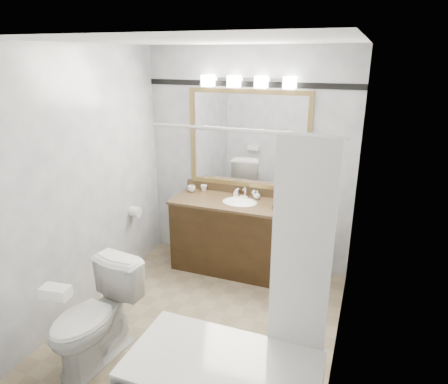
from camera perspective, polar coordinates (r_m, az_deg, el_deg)
The scene contains 15 objects.
room at distance 3.41m, azimuth -3.08°, elevation -0.74°, with size 2.42×2.62×2.52m.
vanity at distance 4.60m, azimuth 2.20°, elevation -6.16°, with size 1.53×0.58×0.97m.
mirror at distance 4.50m, azimuth 3.45°, elevation 7.49°, with size 1.40×0.04×1.10m.
vanity_light_bar at distance 4.37m, azimuth 3.40°, elevation 15.52°, with size 1.02×0.14×0.12m.
accent_stripe at distance 4.43m, azimuth 3.65°, elevation 15.14°, with size 2.40×0.01×0.06m, color black.
bathtub at distance 3.04m, azimuth 0.38°, elevation -25.34°, with size 1.30×0.75×1.96m.
tp_roll at distance 4.67m, azimuth -12.58°, elevation -2.78°, with size 0.12×0.12×0.11m, color white.
toilet at distance 3.52m, azimuth -18.05°, elevation -16.67°, with size 0.45×0.79×0.81m, color white.
tissue_box at distance 3.07m, azimuth -22.91°, elevation -13.04°, with size 0.20×0.11×0.08m, color white.
coffee_maker at distance 4.26m, azimuth 8.37°, elevation -0.13°, with size 0.17×0.21×0.32m.
cup_left at distance 4.77m, azimuth -4.67°, elevation 0.49°, with size 0.09×0.09×0.07m, color white.
cup_right at distance 4.78m, azimuth -2.90°, elevation 0.57°, with size 0.08×0.08×0.07m, color white.
soap_bottle_a at distance 4.57m, azimuth 1.69°, elevation -0.16°, with size 0.04×0.04×0.10m, color white.
soap_bottle_b at distance 4.53m, azimuth 4.73°, elevation -0.40°, with size 0.07×0.07×0.10m, color white.
soap_bar at distance 4.54m, azimuth 2.79°, elevation -0.77°, with size 0.08×0.05×0.03m, color beige.
Camera 1 is at (1.30, -2.93, 2.41)m, focal length 32.00 mm.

